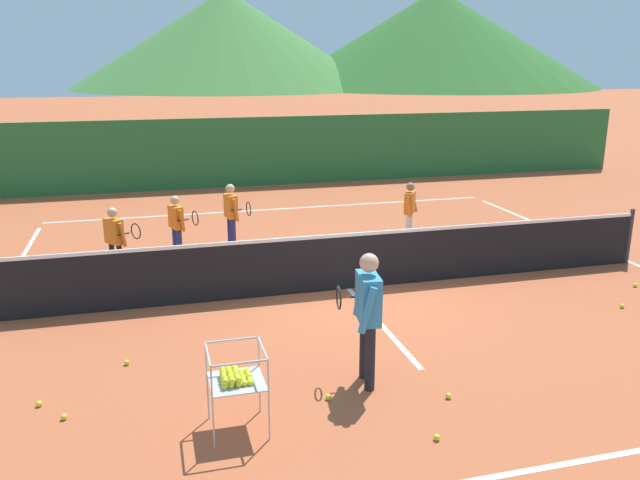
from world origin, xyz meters
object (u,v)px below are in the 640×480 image
tennis_ball_3 (127,362)px  tennis_net (349,261)px  ball_cart (235,378)px  tennis_ball_2 (449,396)px  student_0 (115,236)px  student_3 (410,207)px  tennis_ball_6 (437,437)px  tennis_ball_0 (64,417)px  tennis_ball_8 (329,397)px  instructor (367,307)px  tennis_ball_1 (39,404)px  student_2 (232,210)px  tennis_ball_9 (622,306)px  tennis_ball_5 (635,285)px  student_1 (177,221)px

tennis_ball_3 → tennis_net: bearing=28.7°
ball_cart → tennis_ball_2: 2.49m
student_0 → ball_cart: size_ratio=1.41×
student_3 → tennis_ball_6: bearing=-110.3°
tennis_ball_0 → tennis_ball_8: bearing=-6.6°
instructor → tennis_ball_1: instructor is taller
tennis_ball_0 → tennis_ball_1: bearing=129.4°
student_2 → tennis_ball_9: 7.28m
tennis_net → ball_cart: 4.49m
student_0 → ball_cart: bearing=-76.0°
student_3 → tennis_ball_6: size_ratio=18.83×
tennis_ball_1 → tennis_ball_2: size_ratio=1.00×
tennis_ball_2 → tennis_ball_5: bearing=28.7°
tennis_ball_0 → tennis_ball_6: same height
tennis_ball_1 → tennis_ball_9: bearing=5.6°
student_3 → tennis_ball_3: (-5.65, -4.36, -0.73)m
tennis_ball_1 → student_2: bearing=62.5°
student_2 → tennis_ball_5: student_2 is taller
tennis_ball_0 → tennis_ball_3: (0.63, 1.16, 0.00)m
student_0 → ball_cart: student_0 is taller
tennis_net → tennis_ball_5: (4.74, -1.19, -0.47)m
ball_cart → instructor: bearing=19.9°
tennis_ball_9 → student_0: bearing=154.9°
tennis_ball_3 → tennis_ball_6: 4.01m
instructor → tennis_ball_9: (4.65, 1.24, -0.94)m
instructor → tennis_ball_5: instructor is taller
tennis_net → student_1: (-2.67, 2.45, 0.25)m
instructor → tennis_ball_2: (0.80, -0.60, -0.94)m
ball_cart → tennis_ball_5: (7.16, 2.59, -0.56)m
instructor → tennis_ball_1: (-3.71, 0.43, -0.94)m
tennis_net → tennis_ball_0: tennis_net is taller
instructor → student_0: instructor is taller
instructor → tennis_ball_3: size_ratio=23.92×
tennis_ball_1 → tennis_ball_5: 9.37m
tennis_ball_1 → student_3: bearing=38.1°
student_0 → tennis_ball_6: student_0 is taller
student_2 → student_0: bearing=-151.0°
tennis_ball_6 → tennis_ball_1: bearing=156.3°
student_1 → tennis_ball_1: bearing=-109.3°
tennis_ball_0 → tennis_ball_8: 2.89m
student_2 → student_3: size_ratio=1.05×
tennis_ball_1 → tennis_ball_0: bearing=-50.6°
student_1 → tennis_ball_2: (2.68, -6.23, -0.72)m
tennis_ball_5 → instructor: bearing=-160.1°
instructor → tennis_ball_3: instructor is taller
tennis_ball_5 → tennis_ball_6: same height
tennis_net → student_1: student_1 is taller
tennis_ball_3 → tennis_ball_2: bearing=-27.1°
tennis_net → instructor: bearing=-103.9°
student_3 → ball_cart: (-4.51, -6.18, -0.17)m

